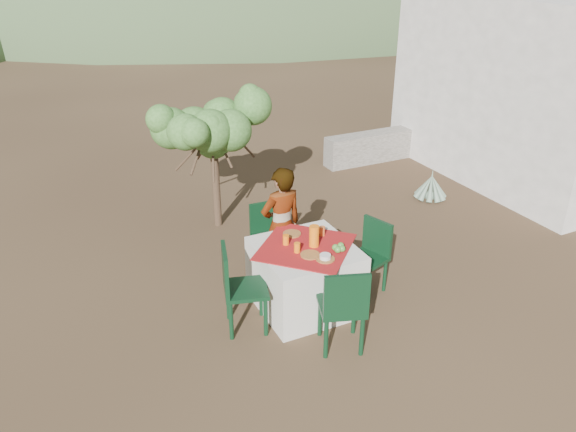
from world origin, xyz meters
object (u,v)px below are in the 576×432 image
at_px(shrub_tree, 215,133).
at_px(chair_near, 343,306).
at_px(agave, 431,187).
at_px(guesthouse, 545,87).
at_px(juice_pitcher, 314,236).
at_px(chair_far, 267,232).
at_px(chair_left, 238,285).
at_px(person, 281,226).
at_px(table, 305,276).
at_px(chair_right, 371,253).

bearing_deg(shrub_tree, chair_near, -87.65).
xyz_separation_m(agave, guesthouse, (2.46, 0.26, 1.31)).
bearing_deg(chair_near, juice_pitcher, -78.46).
bearing_deg(chair_far, chair_left, -124.32).
bearing_deg(person, table, 84.18).
distance_m(chair_left, juice_pitcher, 0.97).
bearing_deg(table, guesthouse, 19.81).
bearing_deg(table, chair_near, -91.63).
distance_m(chair_near, guesthouse, 6.44).
xyz_separation_m(chair_far, chair_near, (-0.01, -1.88, 0.07)).
distance_m(chair_far, person, 0.48).
relative_size(table, chair_left, 1.35).
height_order(table, chair_near, chair_near).
relative_size(table, guesthouse, 0.31).
bearing_deg(person, chair_left, 34.54).
height_order(chair_left, shrub_tree, shrub_tree).
height_order(table, guesthouse, guesthouse).
distance_m(chair_left, shrub_tree, 2.69).
relative_size(chair_near, chair_left, 1.00).
bearing_deg(chair_right, juice_pitcher, -107.55).
relative_size(agave, juice_pitcher, 2.35).
height_order(chair_near, person, person).
distance_m(agave, guesthouse, 2.80).
relative_size(chair_left, shrub_tree, 0.55).
bearing_deg(chair_far, agave, 15.66).
relative_size(chair_left, agave, 1.71).
distance_m(person, juice_pitcher, 0.68).
height_order(table, chair_far, chair_far).
height_order(table, chair_left, chair_left).
relative_size(guesthouse, juice_pitcher, 17.59).
xyz_separation_m(table, agave, (3.19, 1.77, -0.19)).
xyz_separation_m(chair_far, shrub_tree, (-0.15, 1.39, 0.91)).
height_order(chair_far, person, person).
relative_size(person, juice_pitcher, 6.09).
distance_m(chair_left, person, 1.09).
bearing_deg(person, agave, -165.68).
bearing_deg(guesthouse, chair_near, -152.99).
distance_m(chair_right, guesthouse, 5.32).
distance_m(table, guesthouse, 6.10).
height_order(shrub_tree, juice_pitcher, shrub_tree).
relative_size(chair_far, chair_right, 0.95).
relative_size(table, person, 0.90).
bearing_deg(chair_left, person, -34.39).
relative_size(chair_left, juice_pitcher, 4.03).
height_order(chair_far, chair_left, chair_left).
xyz_separation_m(chair_far, agave, (3.20, 0.75, -0.27)).
distance_m(person, shrub_tree, 1.90).
bearing_deg(chair_far, table, -87.03).
relative_size(person, shrub_tree, 0.84).
relative_size(person, agave, 2.59).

